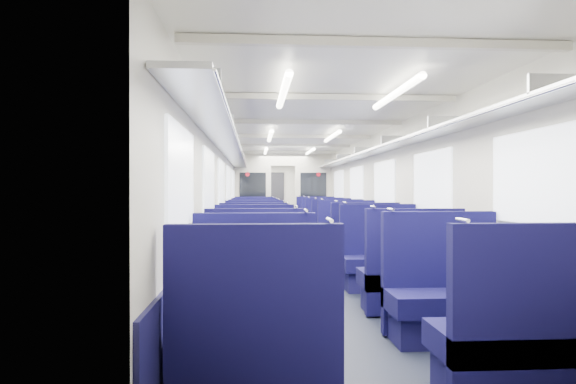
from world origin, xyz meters
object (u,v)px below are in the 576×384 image
Objects in this scene: bulkhead at (283,192)px; seat_19 at (316,225)px; seat_2 at (255,307)px; seat_18 at (254,226)px; seat_3 at (444,300)px; seat_9 at (363,252)px; seat_6 at (254,265)px; seat_10 at (254,244)px; seat_15 at (329,233)px; end_door at (275,197)px; seat_0 at (255,348)px; seat_14 at (254,232)px; seat_12 at (254,237)px; seat_5 at (410,280)px; seat_1 at (521,344)px; seat_16 at (254,229)px; seat_4 at (254,280)px; seat_17 at (321,228)px; seat_11 at (348,243)px; seat_13 at (336,237)px; seat_8 at (254,253)px; seat_7 at (380,262)px.

bulkhead reaches higher than seat_19.
seat_2 is 1.00× the size of seat_18.
seat_9 is at bearing 90.00° from seat_3.
seat_18 is (0.00, 6.91, 0.00)m from seat_6.
seat_6 and seat_10 have the same top height.
seat_15 is at bearing -54.09° from seat_18.
end_door is 17.25m from seat_0.
seat_2 and seat_14 have the same top height.
seat_5 is at bearing -70.93° from seat_12.
end_door reaches higher than seat_1.
seat_16 is at bearing 109.43° from seat_9.
seat_5 is at bearing -4.50° from seat_4.
seat_14 is at bearing -146.49° from seat_17.
seat_3 is 4.56m from seat_11.
seat_13 is at bearing -90.00° from seat_17.
seat_13 is at bearing 70.55° from seat_4.
seat_2 is 1.00× the size of seat_6.
seat_10 is 3.43m from seat_16.
end_door is at bearing 84.08° from seat_16.
seat_15 is at bearing 78.26° from seat_0.
bulkhead is 5.75m from seat_10.
seat_0 is 2.32m from seat_4.
bulkhead is 2.43× the size of seat_13.
seat_8 is (-0.83, -6.89, -0.88)m from bulkhead.
seat_2 is 1.00× the size of seat_7.
seat_18 is at bearing 100.39° from seat_3.
bulkhead is 2.43× the size of seat_17.
seat_10 is at bearing -90.00° from seat_14.
seat_12 is (0.00, 2.48, 0.00)m from seat_8.
seat_4 is at bearing -127.11° from seat_9.
seat_18 is at bearing 101.59° from seat_5.
seat_10 is (-0.83, -5.62, -0.88)m from bulkhead.
seat_3 is at bearing -79.61° from seat_18.
seat_9 and seat_18 have the same top height.
seat_0 is 6.02m from seat_11.
seat_4 and seat_13 have the same top height.
seat_7 is 1.00× the size of seat_11.
seat_5 is 1.00× the size of seat_19.
seat_11 is 1.00× the size of seat_17.
seat_1 and seat_14 have the same top height.
seat_17 is (1.66, 0.05, 0.00)m from seat_16.
bulkhead is at bearing 75.60° from seat_14.
seat_11 is at bearing 64.41° from seat_4.
seat_2 is at bearing -90.00° from seat_18.
seat_5 is 5.80m from seat_15.
bulkhead is at bearing 94.15° from seat_1.
seat_3 is 1.00× the size of seat_15.
seat_13 is 3.66m from seat_18.
seat_0 is 1.00× the size of seat_18.
seat_5 and seat_16 have the same top height.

